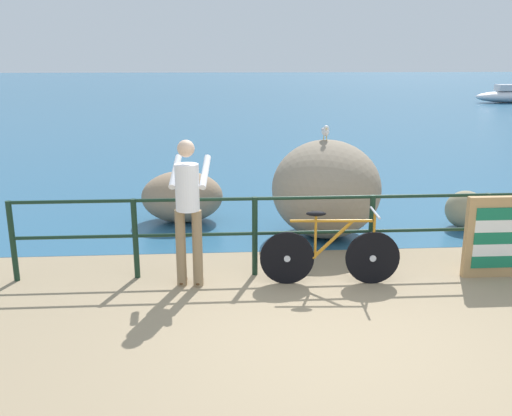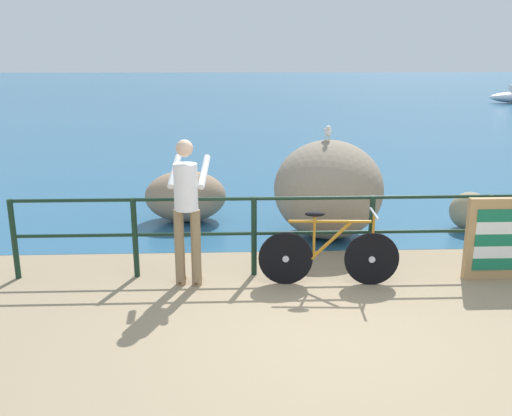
{
  "view_description": "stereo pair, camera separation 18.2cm",
  "coord_description": "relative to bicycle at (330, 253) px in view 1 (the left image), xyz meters",
  "views": [
    {
      "loc": [
        -1.17,
        -5.04,
        2.7
      ],
      "look_at": [
        -0.7,
        2.03,
        0.77
      ],
      "focal_mm": 39.32,
      "sensor_mm": 36.0,
      "label": 1
    },
    {
      "loc": [
        -0.99,
        -5.05,
        2.7
      ],
      "look_at": [
        -0.7,
        2.03,
        0.77
      ],
      "focal_mm": 39.32,
      "sensor_mm": 36.0,
      "label": 2
    }
  ],
  "objects": [
    {
      "name": "breakwater_boulder_left",
      "position": [
        -1.95,
        2.82,
        0.04
      ],
      "size": [
        1.35,
        1.03,
        0.86
      ],
      "color": "#957A5F",
      "rests_on": "ground"
    },
    {
      "name": "sea_surface",
      "position": [
        -0.15,
        46.2,
        -0.39
      ],
      "size": [
        120.0,
        90.0,
        0.01
      ],
      "primitive_type": "cube",
      "color": "#285B7F",
      "rests_on": "ground_plane"
    },
    {
      "name": "person_at_railing",
      "position": [
        -1.7,
        0.07,
        0.6
      ],
      "size": [
        0.5,
        0.66,
        1.78
      ],
      "rotation": [
        0.0,
        0.0,
        1.45
      ],
      "color": "#8C7251",
      "rests_on": "ground_plane"
    },
    {
      "name": "folded_deckchair_stack",
      "position": [
        2.13,
        0.1,
        0.13
      ],
      "size": [
        0.84,
        0.1,
        1.04
      ],
      "color": "tan",
      "rests_on": "ground_plane"
    },
    {
      "name": "seagull",
      "position": [
        0.25,
        1.89,
        1.24
      ],
      "size": [
        0.14,
        0.34,
        0.23
      ],
      "rotation": [
        0.0,
        0.0,
        4.61
      ],
      "color": "gold",
      "rests_on": "breakwater_boulder_main"
    },
    {
      "name": "breakwater_boulder_right",
      "position": [
        2.63,
        2.15,
        -0.09
      ],
      "size": [
        0.64,
        0.57,
        0.61
      ],
      "color": "gray",
      "rests_on": "ground"
    },
    {
      "name": "sailboat",
      "position": [
        16.09,
        26.46,
        0.03
      ],
      "size": [
        4.41,
        1.35,
        4.9
      ],
      "rotation": [
        0.0,
        0.0,
        0.01
      ],
      "color": "white",
      "rests_on": "sea_surface"
    },
    {
      "name": "bicycle",
      "position": [
        0.0,
        0.0,
        0.0
      ],
      "size": [
        1.7,
        0.48,
        0.92
      ],
      "rotation": [
        0.0,
        0.0,
        -0.06
      ],
      "color": "black",
      "rests_on": "ground_plane"
    },
    {
      "name": "promenade_railing",
      "position": [
        -0.15,
        0.35,
        0.25
      ],
      "size": [
        7.49,
        0.07,
        1.02
      ],
      "color": "black",
      "rests_on": "ground_plane"
    },
    {
      "name": "breakwater_boulder_main",
      "position": [
        0.29,
        1.87,
        0.36
      ],
      "size": [
        1.65,
        1.69,
        1.49
      ],
      "color": "gray",
      "rests_on": "ground"
    },
    {
      "name": "ground_plane",
      "position": [
        -0.15,
        18.72,
        -0.44
      ],
      "size": [
        120.0,
        120.0,
        0.1
      ],
      "primitive_type": "cube",
      "color": "#937F60"
    }
  ]
}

